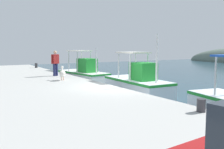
{
  "coord_description": "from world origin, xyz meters",
  "views": [
    {
      "loc": [
        10.19,
        -6.38,
        2.68
      ],
      "look_at": [
        -1.83,
        0.91,
        1.15
      ],
      "focal_mm": 39.81,
      "sensor_mm": 36.0,
      "label": 1
    }
  ],
  "objects_px": {
    "fishing_boat_nearest": "(83,73)",
    "mooring_bollard_nearest": "(36,65)",
    "fisherman_standing": "(55,62)",
    "pelican": "(62,73)",
    "fishing_boat_second": "(138,83)",
    "mooring_bollard_second": "(201,105)"
  },
  "relations": [
    {
      "from": "fishing_boat_nearest",
      "to": "mooring_bollard_nearest",
      "type": "bearing_deg",
      "value": -151.18
    },
    {
      "from": "fishing_boat_second",
      "to": "fisherman_standing",
      "type": "xyz_separation_m",
      "value": [
        -4.86,
        -3.16,
        1.07
      ]
    },
    {
      "from": "fishing_boat_nearest",
      "to": "mooring_bollard_nearest",
      "type": "distance_m",
      "value": 5.46
    },
    {
      "from": "pelican",
      "to": "fisherman_standing",
      "type": "height_order",
      "value": "fisherman_standing"
    },
    {
      "from": "fishing_boat_nearest",
      "to": "mooring_bollard_nearest",
      "type": "height_order",
      "value": "fishing_boat_nearest"
    },
    {
      "from": "fishing_boat_nearest",
      "to": "mooring_bollard_nearest",
      "type": "relative_size",
      "value": 12.74
    },
    {
      "from": "pelican",
      "to": "fisherman_standing",
      "type": "relative_size",
      "value": 0.58
    },
    {
      "from": "mooring_bollard_second",
      "to": "fishing_boat_second",
      "type": "bearing_deg",
      "value": 158.45
    },
    {
      "from": "fisherman_standing",
      "to": "mooring_bollard_second",
      "type": "height_order",
      "value": "fisherman_standing"
    },
    {
      "from": "fishing_boat_second",
      "to": "mooring_bollard_second",
      "type": "distance_m",
      "value": 6.91
    },
    {
      "from": "pelican",
      "to": "fisherman_standing",
      "type": "distance_m",
      "value": 2.51
    },
    {
      "from": "fishing_boat_nearest",
      "to": "fisherman_standing",
      "type": "relative_size",
      "value": 3.28
    },
    {
      "from": "fishing_boat_nearest",
      "to": "fisherman_standing",
      "type": "bearing_deg",
      "value": -50.87
    },
    {
      "from": "pelican",
      "to": "mooring_bollard_nearest",
      "type": "height_order",
      "value": "pelican"
    },
    {
      "from": "fisherman_standing",
      "to": "mooring_bollard_second",
      "type": "distance_m",
      "value": 11.32
    },
    {
      "from": "fishing_boat_nearest",
      "to": "fishing_boat_second",
      "type": "height_order",
      "value": "fishing_boat_second"
    },
    {
      "from": "fishing_boat_nearest",
      "to": "pelican",
      "type": "relative_size",
      "value": 5.69
    },
    {
      "from": "mooring_bollard_second",
      "to": "fishing_boat_nearest",
      "type": "bearing_deg",
      "value": 169.33
    },
    {
      "from": "fisherman_standing",
      "to": "mooring_bollard_nearest",
      "type": "xyz_separation_m",
      "value": [
        -7.41,
        0.62,
        -0.71
      ]
    },
    {
      "from": "fishing_boat_nearest",
      "to": "mooring_bollard_nearest",
      "type": "xyz_separation_m",
      "value": [
        -4.77,
        -2.62,
        0.42
      ]
    },
    {
      "from": "fishing_boat_second",
      "to": "fisherman_standing",
      "type": "height_order",
      "value": "fishing_boat_second"
    },
    {
      "from": "fishing_boat_nearest",
      "to": "fishing_boat_second",
      "type": "bearing_deg",
      "value": -0.66
    }
  ]
}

